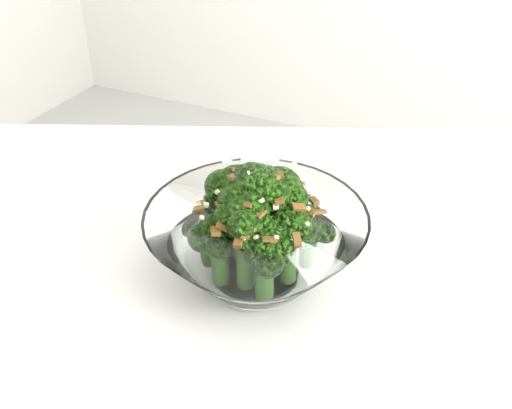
% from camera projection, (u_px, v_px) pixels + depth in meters
% --- Properties ---
extents(table, '(1.42, 1.21, 0.75)m').
position_uv_depth(table, '(174.00, 392.00, 0.52)').
color(table, white).
rests_on(table, ground).
extents(broccoli_dish, '(0.20, 0.20, 0.12)m').
position_uv_depth(broccoli_dish, '(256.00, 237.00, 0.52)').
color(broccoli_dish, white).
rests_on(broccoli_dish, table).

